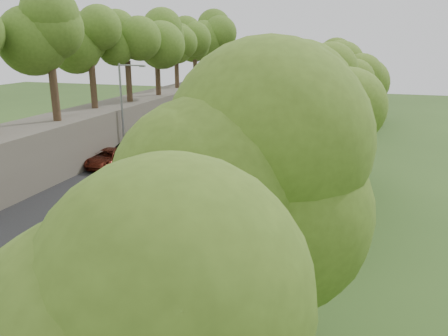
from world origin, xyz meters
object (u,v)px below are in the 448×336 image
(person_far, at_px, (292,134))
(streetlight, at_px, (124,103))
(signpost, at_px, (163,223))
(car_2, at_px, (108,158))
(concrete_block, at_px, (226,275))
(painter_0, at_px, (210,205))
(construction_barrel, at_px, (292,138))

(person_far, bearing_deg, streetlight, 49.17)
(signpost, bearing_deg, car_2, 129.97)
(signpost, distance_m, concrete_block, 3.72)
(concrete_block, xyz_separation_m, painter_0, (-2.85, 6.22, 0.51))
(concrete_block, xyz_separation_m, person_far, (-1.46, 27.41, 0.44))
(streetlight, relative_size, car_2, 1.63)
(construction_barrel, relative_size, painter_0, 0.57)
(streetlight, height_order, car_2, streetlight)
(construction_barrel, bearing_deg, painter_0, -94.30)
(car_2, height_order, painter_0, painter_0)
(signpost, relative_size, car_2, 0.63)
(concrete_block, distance_m, painter_0, 6.86)
(concrete_block, relative_size, car_2, 0.23)
(streetlight, xyz_separation_m, painter_0, (11.91, -11.78, -3.70))
(streetlight, height_order, painter_0, streetlight)
(car_2, bearing_deg, construction_barrel, 39.95)
(person_far, bearing_deg, signpost, 100.01)
(painter_0, height_order, person_far, painter_0)
(signpost, relative_size, concrete_block, 2.70)
(painter_0, xyz_separation_m, person_far, (1.39, 21.19, -0.07))
(signpost, distance_m, painter_0, 5.35)
(signpost, xyz_separation_m, painter_0, (0.40, 5.24, -1.02))
(car_2, relative_size, painter_0, 2.75)
(construction_barrel, height_order, concrete_block, construction_barrel)
(construction_barrel, bearing_deg, streetlight, -146.68)
(streetlight, relative_size, construction_barrel, 7.85)
(construction_barrel, relative_size, person_far, 0.62)
(car_2, bearing_deg, concrete_block, -48.87)
(signpost, bearing_deg, streetlight, 124.08)
(concrete_block, bearing_deg, construction_barrel, 92.77)
(streetlight, bearing_deg, concrete_block, -50.64)
(streetlight, distance_m, concrete_block, 23.66)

